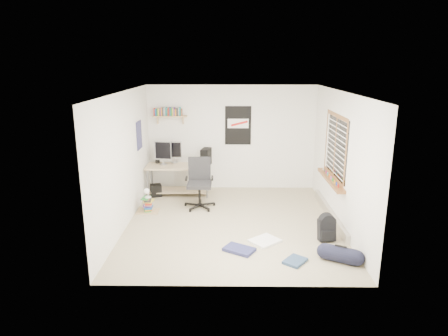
{
  "coord_description": "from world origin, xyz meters",
  "views": [
    {
      "loc": [
        -0.07,
        -7.18,
        3.02
      ],
      "look_at": [
        -0.16,
        0.25,
        1.03
      ],
      "focal_mm": 32.0,
      "sensor_mm": 36.0,
      "label": 1
    }
  ],
  "objects_px": {
    "desk": "(179,179)",
    "backpack": "(327,230)",
    "office_chair": "(199,185)",
    "duffel_bag": "(340,254)",
    "book_stack": "(148,205)"
  },
  "relations": [
    {
      "from": "desk",
      "to": "backpack",
      "type": "bearing_deg",
      "value": -54.01
    },
    {
      "from": "duffel_bag",
      "to": "backpack",
      "type": "bearing_deg",
      "value": 120.45
    },
    {
      "from": "backpack",
      "to": "duffel_bag",
      "type": "bearing_deg",
      "value": -92.66
    },
    {
      "from": "backpack",
      "to": "duffel_bag",
      "type": "xyz_separation_m",
      "value": [
        0.04,
        -0.77,
        -0.06
      ]
    },
    {
      "from": "desk",
      "to": "duffel_bag",
      "type": "distance_m",
      "value": 4.36
    },
    {
      "from": "desk",
      "to": "duffel_bag",
      "type": "bearing_deg",
      "value": -61.36
    },
    {
      "from": "backpack",
      "to": "office_chair",
      "type": "bearing_deg",
      "value": 139.88
    },
    {
      "from": "desk",
      "to": "book_stack",
      "type": "xyz_separation_m",
      "value": [
        -0.52,
        -1.12,
        -0.21
      ]
    },
    {
      "from": "book_stack",
      "to": "duffel_bag",
      "type": "bearing_deg",
      "value": -31.86
    },
    {
      "from": "desk",
      "to": "backpack",
      "type": "xyz_separation_m",
      "value": [
        2.87,
        -2.48,
        -0.16
      ]
    },
    {
      "from": "duffel_bag",
      "to": "book_stack",
      "type": "height_order",
      "value": "duffel_bag"
    },
    {
      "from": "desk",
      "to": "book_stack",
      "type": "height_order",
      "value": "desk"
    },
    {
      "from": "desk",
      "to": "office_chair",
      "type": "xyz_separation_m",
      "value": [
        0.55,
        -0.87,
        0.12
      ]
    },
    {
      "from": "desk",
      "to": "backpack",
      "type": "height_order",
      "value": "desk"
    },
    {
      "from": "office_chair",
      "to": "book_stack",
      "type": "relative_size",
      "value": 2.59
    }
  ]
}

